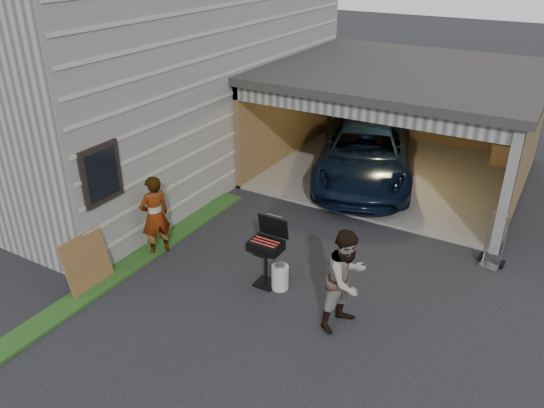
{
  "coord_description": "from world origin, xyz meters",
  "views": [
    {
      "loc": [
        4.65,
        -6.84,
        5.83
      ],
      "look_at": [
        -0.04,
        1.18,
        1.15
      ],
      "focal_mm": 35.0,
      "sensor_mm": 36.0,
      "label": 1
    }
  ],
  "objects_px": {
    "propane_tank": "(280,277)",
    "plywood_panel": "(87,262)",
    "bbq_grill": "(267,248)",
    "woman": "(155,216)",
    "hand_truck": "(491,256)",
    "minivan": "(364,157)",
    "man": "(346,280)"
  },
  "relations": [
    {
      "from": "propane_tank",
      "to": "plywood_panel",
      "type": "height_order",
      "value": "plywood_panel"
    },
    {
      "from": "bbq_grill",
      "to": "propane_tank",
      "type": "xyz_separation_m",
      "value": [
        0.28,
        -0.0,
        -0.55
      ]
    },
    {
      "from": "woman",
      "to": "hand_truck",
      "type": "distance_m",
      "value": 6.73
    },
    {
      "from": "woman",
      "to": "bbq_grill",
      "type": "xyz_separation_m",
      "value": [
        2.5,
        0.18,
        -0.07
      ]
    },
    {
      "from": "minivan",
      "to": "propane_tank",
      "type": "relative_size",
      "value": 10.72
    },
    {
      "from": "woman",
      "to": "man",
      "type": "height_order",
      "value": "man"
    },
    {
      "from": "propane_tank",
      "to": "hand_truck",
      "type": "xyz_separation_m",
      "value": [
        3.23,
        2.76,
        -0.01
      ]
    },
    {
      "from": "propane_tank",
      "to": "minivan",
      "type": "bearing_deg",
      "value": 95.08
    },
    {
      "from": "woman",
      "to": "hand_truck",
      "type": "relative_size",
      "value": 1.47
    },
    {
      "from": "hand_truck",
      "to": "minivan",
      "type": "bearing_deg",
      "value": 156.91
    },
    {
      "from": "minivan",
      "to": "plywood_panel",
      "type": "xyz_separation_m",
      "value": [
        -2.61,
        -7.03,
        -0.18
      ]
    },
    {
      "from": "minivan",
      "to": "woman",
      "type": "xyz_separation_m",
      "value": [
        -2.31,
        -5.48,
        0.15
      ]
    },
    {
      "from": "woman",
      "to": "plywood_panel",
      "type": "relative_size",
      "value": 1.61
    },
    {
      "from": "minivan",
      "to": "woman",
      "type": "relative_size",
      "value": 2.98
    },
    {
      "from": "plywood_panel",
      "to": "man",
      "type": "bearing_deg",
      "value": 17.16
    },
    {
      "from": "man",
      "to": "hand_truck",
      "type": "bearing_deg",
      "value": -13.03
    },
    {
      "from": "minivan",
      "to": "bbq_grill",
      "type": "height_order",
      "value": "minivan"
    },
    {
      "from": "bbq_grill",
      "to": "propane_tank",
      "type": "relative_size",
      "value": 2.79
    },
    {
      "from": "woman",
      "to": "bbq_grill",
      "type": "height_order",
      "value": "woman"
    },
    {
      "from": "propane_tank",
      "to": "plywood_panel",
      "type": "bearing_deg",
      "value": -150.68
    },
    {
      "from": "minivan",
      "to": "man",
      "type": "distance_m",
      "value": 5.95
    },
    {
      "from": "minivan",
      "to": "plywood_panel",
      "type": "height_order",
      "value": "minivan"
    },
    {
      "from": "minivan",
      "to": "propane_tank",
      "type": "bearing_deg",
      "value": -103.43
    },
    {
      "from": "woman",
      "to": "hand_truck",
      "type": "xyz_separation_m",
      "value": [
        6.02,
        2.94,
        -0.63
      ]
    },
    {
      "from": "man",
      "to": "hand_truck",
      "type": "xyz_separation_m",
      "value": [
        1.81,
        3.1,
        -0.67
      ]
    },
    {
      "from": "man",
      "to": "propane_tank",
      "type": "bearing_deg",
      "value": 93.77
    },
    {
      "from": "propane_tank",
      "to": "hand_truck",
      "type": "distance_m",
      "value": 4.25
    },
    {
      "from": "hand_truck",
      "to": "propane_tank",
      "type": "bearing_deg",
      "value": -128.17
    },
    {
      "from": "woman",
      "to": "minivan",
      "type": "bearing_deg",
      "value": 179.39
    },
    {
      "from": "bbq_grill",
      "to": "woman",
      "type": "bearing_deg",
      "value": -175.84
    },
    {
      "from": "minivan",
      "to": "woman",
      "type": "height_order",
      "value": "woman"
    },
    {
      "from": "man",
      "to": "hand_truck",
      "type": "height_order",
      "value": "man"
    }
  ]
}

